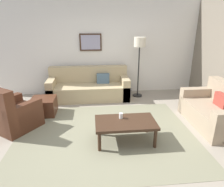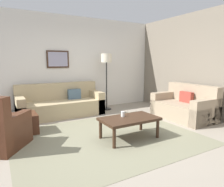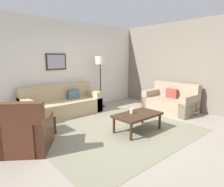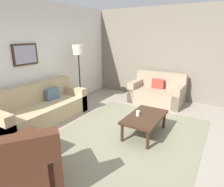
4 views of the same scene
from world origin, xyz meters
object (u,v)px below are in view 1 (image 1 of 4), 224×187
(cup, at_px, (121,116))
(armchair_leather, at_px, (12,116))
(lamp_standing, at_px, (140,48))
(framed_artwork, at_px, (91,42))
(coffee_table, at_px, (125,124))
(couch_main, at_px, (89,87))
(couch_loveseat, at_px, (218,112))
(ottoman, at_px, (44,106))

(cup, bearing_deg, armchair_leather, 166.08)
(lamp_standing, xyz_separation_m, framed_artwork, (-1.35, 0.44, 0.13))
(armchair_leather, bearing_deg, coffee_table, -16.63)
(armchair_leather, xyz_separation_m, lamp_standing, (3.00, 1.66, 1.10))
(coffee_table, bearing_deg, cup, 117.14)
(couch_main, xyz_separation_m, lamp_standing, (1.44, -0.04, 1.11))
(coffee_table, bearing_deg, couch_main, 106.04)
(couch_main, bearing_deg, coffee_table, -73.96)
(couch_loveseat, relative_size, lamp_standing, 0.89)
(coffee_table, xyz_separation_m, framed_artwork, (-0.59, 2.77, 1.18))
(coffee_table, relative_size, cup, 10.58)
(ottoman, bearing_deg, cup, -35.59)
(coffee_table, xyz_separation_m, lamp_standing, (0.76, 2.33, 1.05))
(armchair_leather, distance_m, ottoman, 0.83)
(ottoman, relative_size, lamp_standing, 0.33)
(lamp_standing, height_order, framed_artwork, framed_artwork)
(couch_main, distance_m, cup, 2.32)
(couch_main, bearing_deg, couch_loveseat, -35.08)
(couch_main, relative_size, lamp_standing, 1.32)
(couch_loveseat, xyz_separation_m, coffee_table, (-2.08, -0.43, 0.06))
(couch_main, height_order, ottoman, couch_main)
(couch_loveseat, xyz_separation_m, lamp_standing, (-1.33, 1.91, 1.11))
(couch_main, height_order, cup, couch_main)
(armchair_leather, bearing_deg, framed_artwork, 51.72)
(armchair_leather, height_order, ottoman, armchair_leather)
(couch_loveseat, relative_size, armchair_leather, 1.35)
(couch_main, bearing_deg, ottoman, -136.30)
(coffee_table, distance_m, lamp_standing, 2.67)
(couch_main, xyz_separation_m, framed_artwork, (0.09, 0.40, 1.24))
(couch_loveseat, relative_size, coffee_table, 1.38)
(cup, bearing_deg, couch_main, 105.34)
(framed_artwork, bearing_deg, couch_loveseat, -41.21)
(coffee_table, bearing_deg, armchair_leather, 163.37)
(ottoman, height_order, cup, cup)
(coffee_table, xyz_separation_m, cup, (-0.07, 0.13, 0.10))
(lamp_standing, bearing_deg, couch_loveseat, -55.15)
(couch_main, distance_m, coffee_table, 2.46)
(armchair_leather, bearing_deg, lamp_standing, 28.97)
(couch_loveseat, xyz_separation_m, ottoman, (-3.84, 0.91, -0.10))
(couch_loveseat, height_order, coffee_table, couch_loveseat)
(couch_main, distance_m, armchair_leather, 2.31)
(cup, height_order, lamp_standing, lamp_standing)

